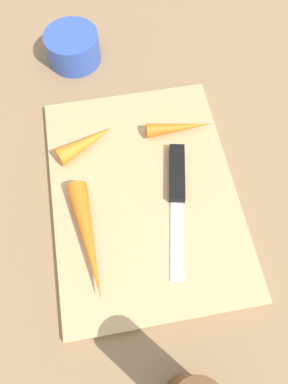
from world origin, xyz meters
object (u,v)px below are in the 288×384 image
at_px(cutting_board, 144,194).
at_px(carrot_shortest, 87,142).
at_px(small_bowl, 73,48).
at_px(knife, 177,181).
at_px(carrot_longest, 88,239).
at_px(carrot_medium, 180,127).

relative_size(cutting_board, carrot_shortest, 3.77).
bearing_deg(cutting_board, small_bowl, -165.86).
distance_m(knife, small_bowl, 0.30).
bearing_deg(carrot_shortest, carrot_longest, -120.54).
relative_size(knife, small_bowl, 2.20).
bearing_deg(carrot_longest, carrot_medium, 129.30).
relative_size(cutting_board, carrot_longest, 2.24).
relative_size(carrot_medium, small_bowl, 1.13).
distance_m(carrot_longest, small_bowl, 0.35).
xyz_separation_m(cutting_board, small_bowl, (-0.29, -0.07, 0.02)).
height_order(cutting_board, carrot_longest, carrot_longest).
relative_size(carrot_longest, small_bowl, 1.77).
distance_m(cutting_board, knife, 0.05).
bearing_deg(small_bowl, knife, 23.37).
xyz_separation_m(knife, carrot_longest, (0.07, -0.13, 0.01)).
height_order(carrot_medium, carrot_shortest, carrot_shortest).
bearing_deg(carrot_longest, carrot_shortest, 169.18).
bearing_deg(small_bowl, carrot_medium, 36.91).
xyz_separation_m(cutting_board, carrot_longest, (0.06, -0.08, 0.02)).
xyz_separation_m(carrot_shortest, small_bowl, (-0.20, -0.00, 0.00)).
height_order(cutting_board, knife, knife).
bearing_deg(carrot_longest, cutting_board, 120.63).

